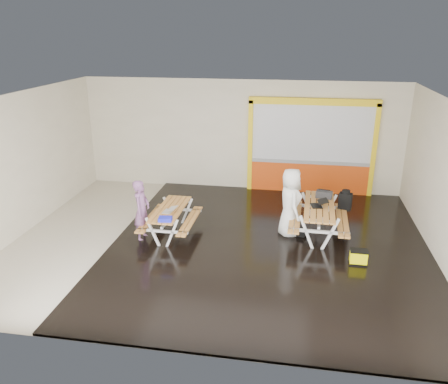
% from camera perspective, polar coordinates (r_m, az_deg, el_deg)
% --- Properties ---
extents(room, '(10.02, 8.02, 3.52)m').
position_cam_1_polar(room, '(10.32, -0.83, 2.20)').
color(room, beige).
rests_on(room, ground).
extents(deck, '(7.50, 7.98, 0.05)m').
position_cam_1_polar(deck, '(10.85, 5.77, -6.85)').
color(deck, black).
rests_on(deck, room).
extents(kiosk, '(3.88, 0.16, 3.00)m').
position_cam_1_polar(kiosk, '(14.04, 11.03, 5.41)').
color(kiosk, '#DA460E').
rests_on(kiosk, room).
extents(picnic_table_left, '(1.26, 1.84, 0.73)m').
position_cam_1_polar(picnic_table_left, '(11.22, -6.87, -2.92)').
color(picnic_table_left, '#BB7B36').
rests_on(picnic_table_left, deck).
extents(picnic_table_right, '(1.48, 2.13, 0.84)m').
position_cam_1_polar(picnic_table_right, '(11.32, 12.05, -2.61)').
color(picnic_table_right, '#BB7B36').
rests_on(picnic_table_right, deck).
extents(person_left, '(0.39, 0.58, 1.54)m').
position_cam_1_polar(person_left, '(11.03, -10.47, -2.35)').
color(person_left, '#7E4F7F').
rests_on(person_left, deck).
extents(person_right, '(0.80, 0.99, 1.76)m').
position_cam_1_polar(person_right, '(11.16, 8.48, -1.39)').
color(person_right, white).
rests_on(person_right, deck).
extents(laptop_left, '(0.36, 0.34, 0.14)m').
position_cam_1_polar(laptop_left, '(10.93, -6.98, -2.33)').
color(laptop_left, silver).
rests_on(laptop_left, picnic_table_left).
extents(laptop_right, '(0.45, 0.42, 0.17)m').
position_cam_1_polar(laptop_right, '(11.18, 12.03, -1.52)').
color(laptop_right, black).
rests_on(laptop_right, picnic_table_right).
extents(blue_pouch, '(0.33, 0.25, 0.09)m').
position_cam_1_polar(blue_pouch, '(10.45, -7.53, -3.45)').
color(blue_pouch, '#1B20D1').
rests_on(blue_pouch, picnic_table_left).
extents(toolbox, '(0.43, 0.28, 0.23)m').
position_cam_1_polar(toolbox, '(11.74, 12.68, -0.31)').
color(toolbox, black).
rests_on(toolbox, picnic_table_right).
extents(backpack, '(0.37, 0.29, 0.54)m').
position_cam_1_polar(backpack, '(11.97, 15.26, -1.02)').
color(backpack, black).
rests_on(backpack, picnic_table_right).
extents(dark_case, '(0.47, 0.40, 0.15)m').
position_cam_1_polar(dark_case, '(11.44, 9.44, -4.98)').
color(dark_case, black).
rests_on(dark_case, deck).
extents(fluke_bag, '(0.39, 0.26, 0.33)m').
position_cam_1_polar(fluke_bag, '(10.33, 16.82, -7.99)').
color(fluke_bag, black).
rests_on(fluke_bag, deck).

